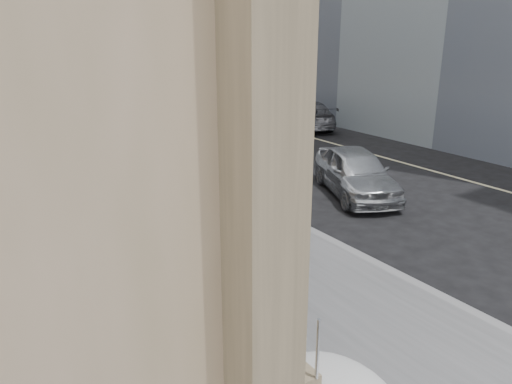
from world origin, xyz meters
The scene contains 14 objects.
ground centered at (0.00, 0.00, 0.00)m, with size 140.00×140.00×0.00m, color black.
sidewalk centered at (0.00, 10.00, 0.06)m, with size 5.00×80.00×0.12m, color #515154.
curb centered at (2.62, 10.00, 0.06)m, with size 0.24×80.00×0.12m, color slate.
lane_line centered at (10.50, 10.00, 0.01)m, with size 0.15×70.00×0.01m, color #BFB78C.
far_podium centered at (15.50, 10.00, 2.00)m, with size 2.00×80.00×4.00m, color #6F6047.
streetlight_mid centered at (2.74, 14.00, 4.58)m, with size 1.71×0.24×8.00m.
streetlight_far centered at (2.74, 34.00, 4.58)m, with size 1.71×0.24×8.00m.
traffic_signal centered at (2.07, 22.00, 4.00)m, with size 4.10×0.22×6.00m.
snow_bank centered at (-1.42, 8.11, 0.47)m, with size 1.70×18.10×0.76m.
mounted_horse_left centered at (-1.26, 4.64, 1.19)m, with size 1.49×2.55×2.67m.
mounted_horse_right centered at (0.99, 4.21, 1.27)m, with size 1.74×1.94×2.71m.
pedestrian centered at (-0.22, 0.99, 0.91)m, with size 0.93×0.39×1.58m, color black.
car_silver centered at (5.95, 5.22, 0.78)m, with size 1.84×4.58×1.56m, color #B0B3B8.
car_grey centered at (11.97, 15.18, 0.74)m, with size 2.06×5.07×1.47m, color slate.
Camera 1 is at (-5.50, -6.14, 5.33)m, focal length 35.00 mm.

